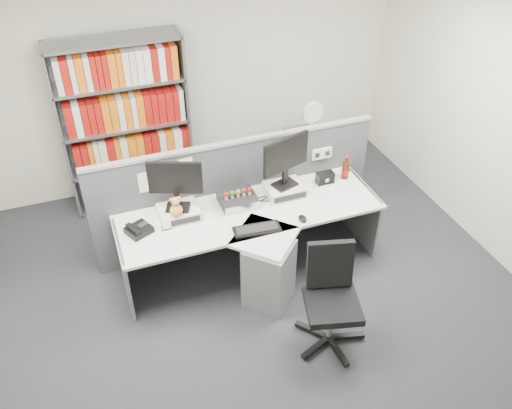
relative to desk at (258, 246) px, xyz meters
name	(u,v)px	position (x,y,z in m)	size (l,w,h in m)	color
ground	(280,321)	(0.00, -0.60, -0.46)	(5.50, 5.50, 0.00)	#32343A
room_shell	(286,160)	(0.00, -0.60, 1.33)	(5.04, 5.54, 2.72)	silver
partition	(237,193)	(0.00, 0.65, 0.19)	(3.00, 0.08, 1.27)	#46494F
desk	(258,246)	(0.00, 0.00, 0.00)	(2.60, 1.20, 0.72)	silver
monitor_riser_left	(179,212)	(-0.67, 0.38, 0.31)	(0.38, 0.31, 0.10)	beige
monitor_riser_right	(285,189)	(0.43, 0.38, 0.31)	(0.38, 0.31, 0.10)	beige
monitor_left	(175,182)	(-0.67, 0.38, 0.67)	(0.48, 0.23, 0.51)	black
monitor_right	(286,158)	(0.43, 0.38, 0.69)	(0.52, 0.23, 0.54)	black
desktop_pc	(238,200)	(-0.07, 0.38, 0.31)	(0.36, 0.32, 0.09)	black
figurines	(238,192)	(-0.07, 0.37, 0.41)	(0.29, 0.05, 0.09)	beige
keyboard	(257,229)	(-0.04, -0.08, 0.28)	(0.46, 0.21, 0.03)	black
mouse	(303,218)	(0.42, -0.08, 0.29)	(0.07, 0.11, 0.04)	black
desk_phone	(138,230)	(-1.08, 0.28, 0.30)	(0.28, 0.27, 0.09)	black
desk_calendar	(166,224)	(-0.82, 0.25, 0.31)	(0.09, 0.07, 0.11)	black
plush_toy	(176,208)	(-0.71, 0.28, 0.45)	(0.12, 0.12, 0.21)	#D58C47
speaker	(325,178)	(0.90, 0.42, 0.32)	(0.18, 0.10, 0.12)	black
cola_bottle	(345,170)	(1.14, 0.42, 0.36)	(0.08, 0.08, 0.26)	#3F190A
shelving_unit	(126,128)	(-0.90, 1.85, 0.52)	(1.41, 0.40, 2.00)	slate
filing_cabinet	(309,160)	(1.20, 1.40, -0.11)	(0.45, 0.61, 0.70)	slate
desk_fan	(312,115)	(1.20, 1.40, 0.53)	(0.27, 0.16, 0.45)	white
office_chair	(331,295)	(0.34, -0.88, 0.06)	(0.64, 0.64, 0.97)	silver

